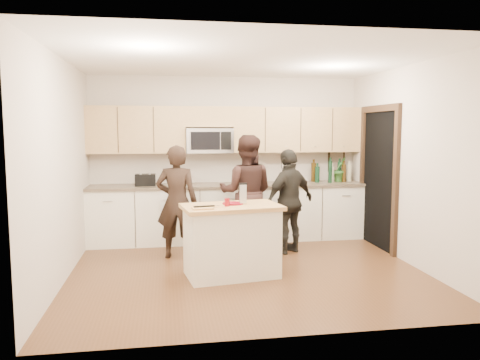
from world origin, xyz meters
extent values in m
plane|color=#51311C|center=(0.00, 0.00, 0.00)|extent=(4.50, 4.50, 0.00)
cube|color=beige|center=(0.00, 2.00, 1.35)|extent=(4.50, 0.02, 2.70)
cube|color=beige|center=(0.00, -2.00, 1.35)|extent=(4.50, 0.02, 2.70)
cube|color=beige|center=(-2.25, 0.00, 1.35)|extent=(0.02, 4.00, 2.70)
cube|color=beige|center=(2.25, 0.00, 1.35)|extent=(0.02, 4.00, 2.70)
cube|color=white|center=(0.00, 0.00, 2.70)|extent=(4.50, 4.00, 0.02)
cube|color=white|center=(0.00, 1.69, 0.45)|extent=(4.50, 0.62, 0.90)
cube|color=brown|center=(0.00, 1.68, 0.92)|extent=(4.50, 0.66, 0.04)
cube|color=tan|center=(-1.48, 1.83, 1.83)|extent=(1.55, 0.33, 0.75)
cube|color=tan|center=(1.17, 1.83, 1.83)|extent=(2.17, 0.33, 0.75)
cube|color=tan|center=(-0.31, 1.83, 2.04)|extent=(0.78, 0.33, 0.33)
cube|color=silver|center=(-0.31, 1.80, 1.65)|extent=(0.76, 0.40, 0.40)
cube|color=black|center=(-0.39, 1.60, 1.65)|extent=(0.47, 0.01, 0.29)
cube|color=black|center=(-0.06, 1.60, 1.65)|extent=(0.17, 0.01, 0.29)
cube|color=black|center=(2.24, 0.90, 1.05)|extent=(0.02, 1.05, 2.10)
cube|color=black|center=(2.22, 0.33, 1.05)|extent=(0.06, 0.10, 2.10)
cube|color=black|center=(2.22, 1.48, 1.05)|extent=(0.06, 0.10, 2.10)
cube|color=black|center=(2.22, 0.90, 2.15)|extent=(0.06, 1.25, 0.10)
cube|color=black|center=(1.95, 1.99, 1.28)|extent=(0.30, 0.03, 0.38)
cube|color=tan|center=(1.95, 1.97, 1.28)|extent=(0.24, 0.00, 0.32)
cube|color=white|center=(-0.95, 1.38, 0.70)|extent=(0.34, 0.01, 0.48)
cube|color=white|center=(-0.95, 1.67, 0.94)|extent=(0.34, 0.60, 0.01)
cube|color=white|center=(-0.22, -0.19, 0.42)|extent=(1.19, 0.80, 0.85)
cube|color=tan|center=(-0.22, -0.19, 0.88)|extent=(1.29, 0.87, 0.05)
cylinder|color=maroon|center=(-0.20, -0.12, 0.91)|extent=(0.26, 0.26, 0.02)
cube|color=silver|center=(-0.07, -0.15, 1.03)|extent=(0.08, 0.05, 0.23)
cube|color=black|center=(-0.07, -0.15, 1.16)|extent=(0.10, 0.06, 0.02)
cylinder|color=maroon|center=(-0.29, -0.27, 0.95)|extent=(0.06, 0.06, 0.10)
cube|color=tan|center=(-0.60, -0.42, 0.91)|extent=(0.27, 0.21, 0.02)
cube|color=black|center=(-0.58, -0.39, 0.93)|extent=(0.26, 0.07, 0.02)
cube|color=silver|center=(-0.50, -0.34, 0.92)|extent=(0.22, 0.05, 0.01)
cube|color=black|center=(-1.34, 1.67, 1.03)|extent=(0.32, 0.20, 0.18)
cube|color=silver|center=(-1.41, 1.67, 1.13)|extent=(0.03, 0.15, 0.00)
cube|color=silver|center=(-1.27, 1.67, 1.13)|extent=(0.03, 0.15, 0.00)
cylinder|color=black|center=(1.50, 1.67, 1.10)|extent=(0.08, 0.08, 0.33)
cylinder|color=#38250A|center=(1.48, 1.82, 1.13)|extent=(0.08, 0.08, 0.38)
cylinder|color=beige|center=(1.78, 1.71, 1.10)|extent=(0.07, 0.07, 0.32)
cylinder|color=black|center=(1.94, 1.79, 1.14)|extent=(0.07, 0.07, 0.40)
cylinder|color=#38250A|center=(1.98, 1.68, 1.12)|extent=(0.07, 0.07, 0.36)
cylinder|color=beige|center=(2.10, 1.76, 1.11)|extent=(0.08, 0.08, 0.35)
cylinder|color=black|center=(1.70, 1.58, 1.15)|extent=(0.06, 0.06, 0.42)
imported|color=#37702C|center=(1.91, 1.72, 1.15)|extent=(0.28, 0.26, 0.42)
imported|color=black|center=(-0.87, 0.77, 0.81)|extent=(0.64, 0.47, 1.61)
imported|color=black|center=(0.18, 1.09, 0.87)|extent=(0.99, 0.86, 1.75)
imported|color=black|center=(0.78, 0.78, 0.77)|extent=(0.97, 0.78, 1.55)
camera|label=1|loc=(-1.02, -5.86, 1.84)|focal=35.00mm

